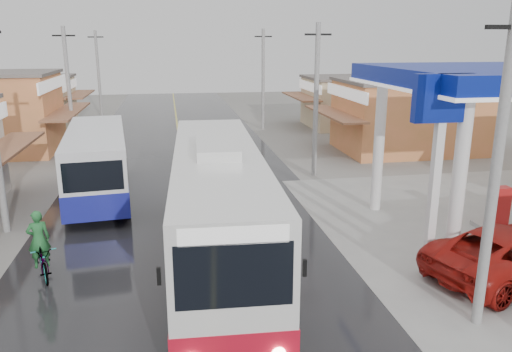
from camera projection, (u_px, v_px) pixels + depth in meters
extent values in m
plane|color=slate|center=(207.00, 351.00, 11.83)|extent=(120.00, 120.00, 0.00)
cube|color=black|center=(185.00, 181.00, 26.08)|extent=(12.00, 90.00, 0.02)
cube|color=#D8CC4C|center=(185.00, 181.00, 26.08)|extent=(0.15, 90.00, 0.01)
cylinder|color=white|center=(379.00, 148.00, 20.98)|extent=(0.44, 0.44, 5.50)
cylinder|color=white|center=(458.00, 188.00, 15.28)|extent=(0.44, 0.44, 5.50)
cube|color=#B21919|center=(500.00, 206.00, 19.24)|extent=(0.60, 0.45, 1.50)
cube|color=white|center=(435.00, 181.00, 15.08)|extent=(0.25, 0.25, 6.00)
cube|color=navy|center=(443.00, 98.00, 14.43)|extent=(1.80, 0.30, 1.40)
cube|color=silver|center=(218.00, 199.00, 16.05)|extent=(3.27, 12.91, 3.15)
cube|color=black|center=(219.00, 247.00, 16.50)|extent=(3.29, 12.93, 0.32)
cube|color=red|center=(219.00, 232.00, 16.36)|extent=(3.31, 12.95, 0.59)
cube|color=gold|center=(219.00, 242.00, 16.45)|extent=(3.32, 12.96, 0.15)
cube|color=black|center=(217.00, 184.00, 16.47)|extent=(3.18, 10.25, 1.07)
cube|color=black|center=(234.00, 275.00, 9.86)|extent=(2.37, 0.23, 1.39)
cube|color=black|center=(210.00, 145.00, 22.01)|extent=(2.37, 0.23, 1.17)
cube|color=white|center=(234.00, 235.00, 9.63)|extent=(2.17, 0.22, 0.37)
cube|color=silver|center=(217.00, 146.00, 15.60)|extent=(1.43, 3.26, 0.32)
cylinder|color=black|center=(180.00, 319.00, 12.04)|extent=(0.43, 1.19, 1.17)
cylinder|color=black|center=(276.00, 313.00, 12.32)|extent=(0.43, 1.19, 1.17)
cylinder|color=black|center=(184.00, 207.00, 20.20)|extent=(0.43, 1.19, 1.17)
cylinder|color=black|center=(242.00, 204.00, 20.49)|extent=(0.43, 1.19, 1.17)
cube|color=black|center=(159.00, 276.00, 9.93)|extent=(0.08, 0.08, 0.37)
cube|color=black|center=(305.00, 268.00, 10.29)|extent=(0.08, 0.08, 0.37)
cube|color=silver|center=(97.00, 158.00, 23.03)|extent=(3.43, 9.58, 2.61)
cube|color=#1B2097|center=(99.00, 177.00, 23.26)|extent=(3.48, 9.63, 1.04)
cube|color=black|center=(96.00, 151.00, 22.93)|extent=(3.32, 8.03, 0.94)
cube|color=black|center=(93.00, 176.00, 18.62)|extent=(2.20, 0.34, 1.15)
cylinder|color=black|center=(68.00, 210.00, 19.98)|extent=(0.42, 1.07, 1.04)
cylinder|color=black|center=(126.00, 205.00, 20.57)|extent=(0.42, 1.07, 1.04)
cylinder|color=black|center=(78.00, 170.00, 26.18)|extent=(0.42, 1.07, 1.04)
cylinder|color=black|center=(123.00, 167.00, 26.77)|extent=(0.42, 1.07, 1.04)
imported|color=#A01510|center=(511.00, 253.00, 15.34)|extent=(6.32, 4.33, 1.61)
imported|color=black|center=(43.00, 260.00, 15.47)|extent=(1.34, 2.19, 1.09)
imported|color=#236A33|center=(39.00, 239.00, 15.03)|extent=(0.76, 0.62, 1.81)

